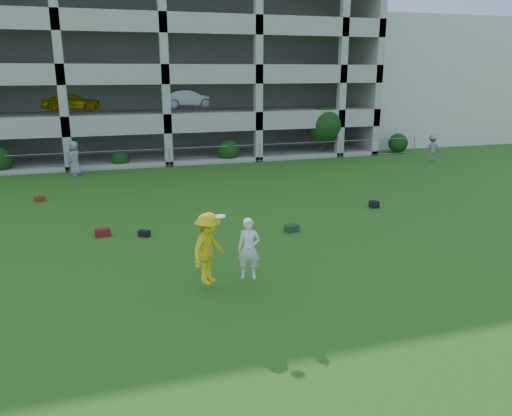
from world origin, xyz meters
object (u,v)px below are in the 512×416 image
object	(u,v)px
parking_garage	(151,69)
crate_d	(374,204)
frisbee_contest	(216,248)
stucco_building	(408,81)
bystander_f	(432,148)
bystander_c	(75,158)

from	to	relation	value
parking_garage	crate_d	bearing A→B (deg)	-70.89
frisbee_contest	parking_garage	distance (m)	28.17
stucco_building	bystander_f	xyz separation A→B (m)	(-5.89, -12.30, -4.10)
stucco_building	parking_garage	xyz separation A→B (m)	(-23.01, -0.30, 1.01)
frisbee_contest	bystander_c	bearing A→B (deg)	103.62
stucco_building	bystander_c	world-z (taller)	stucco_building
stucco_building	crate_d	world-z (taller)	stucco_building
bystander_c	bystander_f	bearing A→B (deg)	63.84
stucco_building	bystander_c	distance (m)	30.62
bystander_c	bystander_f	xyz separation A→B (m)	(22.71, -2.15, -0.10)
parking_garage	bystander_c	bearing A→B (deg)	-119.59
bystander_c	stucco_building	bearing A→B (deg)	88.78
parking_garage	stucco_building	bearing A→B (deg)	0.75
frisbee_contest	crate_d	bearing A→B (deg)	36.52
bystander_c	crate_d	bearing A→B (deg)	27.80
stucco_building	crate_d	bearing A→B (deg)	-125.85
stucco_building	bystander_c	size ratio (longest dim) A/B	7.99
bystander_c	parking_garage	distance (m)	12.39
stucco_building	bystander_f	size ratio (longest dim) A/B	8.87
stucco_building	frisbee_contest	bearing A→B (deg)	-130.90
bystander_c	parking_garage	bearing A→B (deg)	129.64
crate_d	frisbee_contest	xyz separation A→B (m)	(-8.66, -6.41, 1.07)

